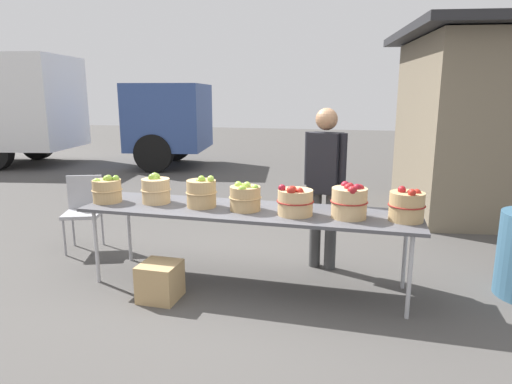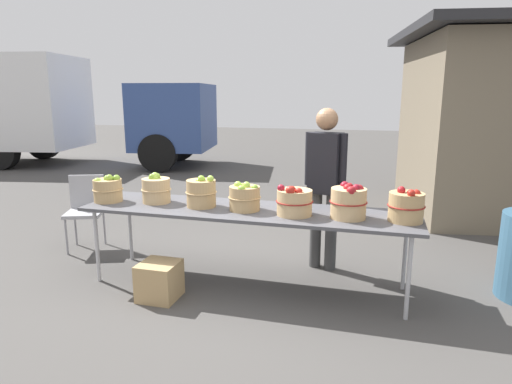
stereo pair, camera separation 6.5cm
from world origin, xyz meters
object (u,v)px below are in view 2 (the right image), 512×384
(apple_basket_red_0, at_px, (294,202))
(vendor_adult, at_px, (325,177))
(apple_basket_red_2, at_px, (406,206))
(market_table, at_px, (247,213))
(apple_basket_green_2, at_px, (201,192))
(apple_basket_green_3, at_px, (245,197))
(folding_chair, at_px, (86,206))
(produce_crate, at_px, (159,281))
(apple_basket_green_0, at_px, (108,189))
(box_truck, at_px, (37,107))
(apple_basket_red_1, at_px, (349,202))
(apple_basket_green_1, at_px, (156,189))

(apple_basket_red_0, height_order, vendor_adult, vendor_adult)
(apple_basket_red_2, bearing_deg, market_table, 178.79)
(apple_basket_green_2, xyz_separation_m, apple_basket_red_2, (1.84, -0.01, -0.01))
(apple_basket_green_3, height_order, folding_chair, apple_basket_green_3)
(apple_basket_red_2, distance_m, produce_crate, 2.23)
(apple_basket_green_2, distance_m, produce_crate, 0.89)
(apple_basket_red_0, distance_m, folding_chair, 2.69)
(market_table, xyz_separation_m, folding_chair, (-2.14, 0.52, -0.21))
(apple_basket_green_0, xyz_separation_m, apple_basket_red_2, (2.81, 0.04, 0.01))
(box_truck, bearing_deg, apple_basket_green_3, -49.05)
(folding_chair, bearing_deg, produce_crate, -55.36)
(apple_basket_red_1, bearing_deg, apple_basket_red_0, -176.24)
(market_table, xyz_separation_m, produce_crate, (-0.68, -0.48, -0.55))
(box_truck, distance_m, folding_chair, 7.58)
(market_table, bearing_deg, apple_basket_green_1, 178.84)
(apple_basket_green_2, bearing_deg, apple_basket_green_3, -2.22)
(market_table, relative_size, apple_basket_green_1, 10.38)
(vendor_adult, xyz_separation_m, produce_crate, (-1.31, -1.11, -0.81))
(apple_basket_green_1, distance_m, apple_basket_red_2, 2.33)
(apple_basket_green_2, height_order, apple_basket_red_1, apple_basket_green_2)
(apple_basket_red_2, bearing_deg, apple_basket_green_0, -179.13)
(apple_basket_green_3, distance_m, box_truck, 9.50)
(market_table, height_order, apple_basket_red_0, apple_basket_red_0)
(apple_basket_green_2, height_order, produce_crate, apple_basket_green_2)
(apple_basket_green_0, relative_size, folding_chair, 0.34)
(apple_basket_green_2, bearing_deg, apple_basket_red_2, -0.32)
(apple_basket_red_0, distance_m, vendor_adult, 0.74)
(apple_basket_green_3, distance_m, apple_basket_red_2, 1.41)
(apple_basket_red_1, xyz_separation_m, apple_basket_red_2, (0.47, 0.02, -0.01))
(apple_basket_red_1, bearing_deg, folding_chair, 169.36)
(apple_basket_green_3, xyz_separation_m, apple_basket_red_1, (0.93, -0.02, 0.02))
(produce_crate, bearing_deg, apple_basket_green_1, 117.52)
(apple_basket_red_2, relative_size, produce_crate, 0.92)
(apple_basket_green_0, distance_m, apple_basket_red_2, 2.81)
(apple_basket_green_3, bearing_deg, market_table, 67.30)
(apple_basket_red_2, bearing_deg, box_truck, 146.14)
(folding_chair, bearing_deg, apple_basket_red_2, -29.78)
(apple_basket_green_0, bearing_deg, apple_basket_green_1, 10.72)
(box_truck, bearing_deg, apple_basket_red_0, -47.56)
(market_table, bearing_deg, apple_basket_red_1, -3.23)
(apple_basket_green_1, bearing_deg, vendor_adult, 21.23)
(apple_basket_red_0, xyz_separation_m, apple_basket_red_1, (0.47, 0.03, 0.02))
(produce_crate, bearing_deg, vendor_adult, 40.38)
(box_truck, bearing_deg, apple_basket_green_1, -52.55)
(folding_chair, bearing_deg, market_table, -34.61)
(apple_basket_red_0, bearing_deg, vendor_adult, 75.80)
(market_table, height_order, apple_basket_green_1, apple_basket_green_1)
(market_table, relative_size, box_truck, 0.39)
(market_table, distance_m, vendor_adult, 0.93)
(market_table, xyz_separation_m, apple_basket_green_1, (-0.94, 0.02, 0.17))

